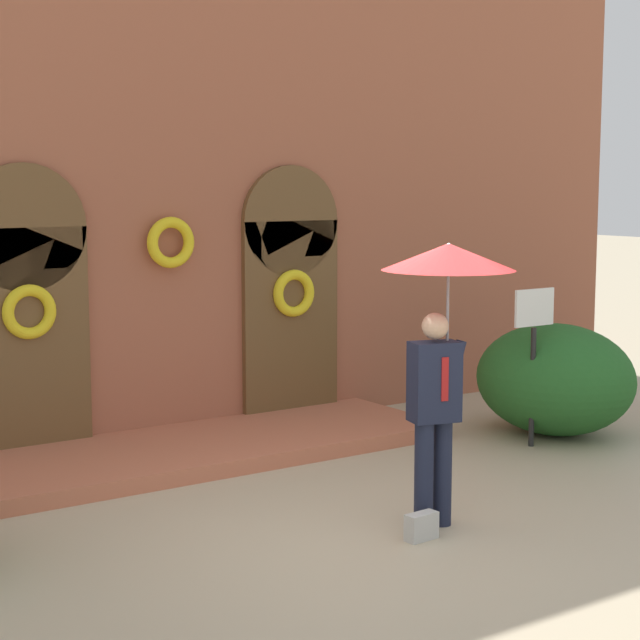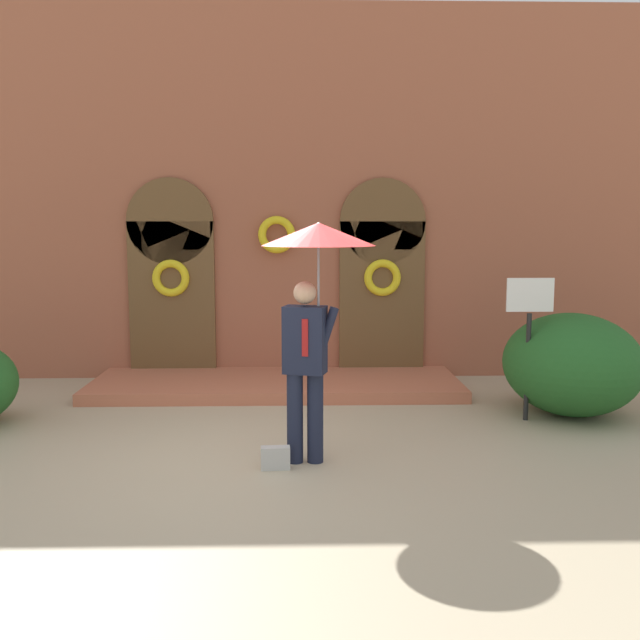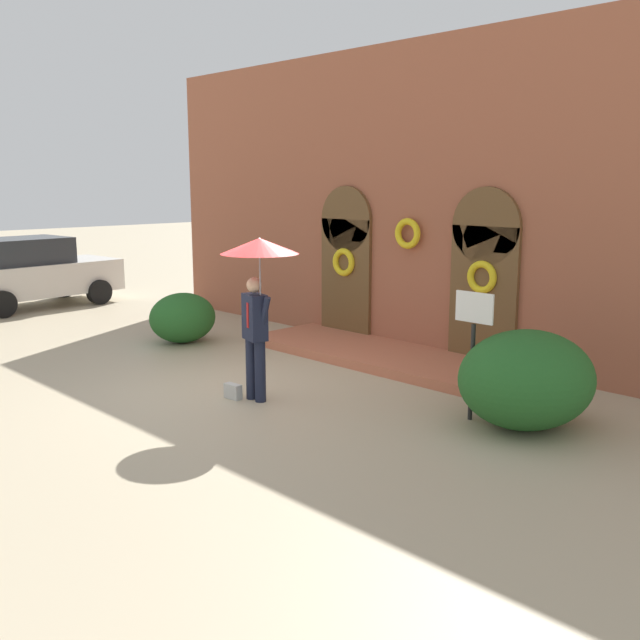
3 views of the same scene
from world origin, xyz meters
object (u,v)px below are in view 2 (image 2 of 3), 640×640
at_px(handbag, 275,458).
at_px(sign_post, 529,325).
at_px(shrub_right, 572,364).
at_px(person_with_umbrella, 315,270).

distance_m(handbag, sign_post, 3.57).
xyz_separation_m(sign_post, shrub_right, (0.64, 0.27, -0.53)).
distance_m(person_with_umbrella, handbag, 1.85).
bearing_deg(sign_post, person_with_umbrella, -150.13).
xyz_separation_m(person_with_umbrella, sign_post, (2.58, 1.48, -0.75)).
relative_size(handbag, shrub_right, 0.15).
relative_size(handbag, sign_post, 0.16).
relative_size(person_with_umbrella, sign_post, 1.37).
bearing_deg(shrub_right, sign_post, -156.93).
bearing_deg(shrub_right, handbag, -151.55).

